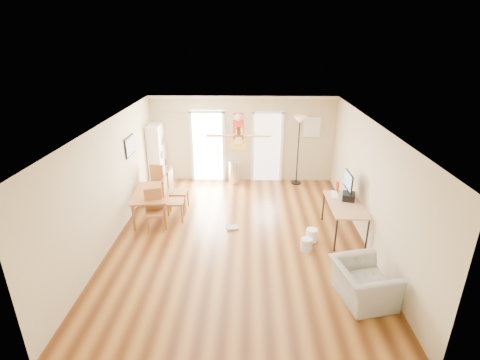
{
  "coord_description": "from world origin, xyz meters",
  "views": [
    {
      "loc": [
        0.19,
        -7.04,
        4.24
      ],
      "look_at": [
        0.0,
        0.6,
        1.15
      ],
      "focal_mm": 27.03,
      "sensor_mm": 36.0,
      "label": 1
    }
  ],
  "objects_px": {
    "wastebasket_a": "(312,235)",
    "armchair": "(363,283)",
    "dining_table": "(153,205)",
    "dining_chair_right_a": "(179,190)",
    "bookshelf": "(157,154)",
    "torchiere_lamp": "(298,151)",
    "computer_desk": "(344,219)",
    "dining_chair_near": "(154,211)",
    "dining_chair_right_b": "(174,199)",
    "printer": "(349,196)",
    "trash_can": "(234,172)",
    "dining_chair_far": "(161,179)",
    "wastebasket_b": "(306,244)"
  },
  "relations": [
    {
      "from": "dining_chair_far",
      "to": "computer_desk",
      "type": "bearing_deg",
      "value": 170.32
    },
    {
      "from": "dining_chair_right_b",
      "to": "wastebasket_b",
      "type": "relative_size",
      "value": 3.97
    },
    {
      "from": "bookshelf",
      "to": "dining_chair_right_b",
      "type": "height_order",
      "value": "bookshelf"
    },
    {
      "from": "wastebasket_b",
      "to": "armchair",
      "type": "relative_size",
      "value": 0.27
    },
    {
      "from": "computer_desk",
      "to": "wastebasket_a",
      "type": "distance_m",
      "value": 0.83
    },
    {
      "from": "armchair",
      "to": "dining_chair_right_b",
      "type": "bearing_deg",
      "value": 40.39
    },
    {
      "from": "dining_chair_right_b",
      "to": "computer_desk",
      "type": "relative_size",
      "value": 0.74
    },
    {
      "from": "bookshelf",
      "to": "printer",
      "type": "height_order",
      "value": "bookshelf"
    },
    {
      "from": "trash_can",
      "to": "dining_chair_near",
      "type": "bearing_deg",
      "value": -120.48
    },
    {
      "from": "torchiere_lamp",
      "to": "wastebasket_a",
      "type": "relative_size",
      "value": 7.28
    },
    {
      "from": "torchiere_lamp",
      "to": "armchair",
      "type": "height_order",
      "value": "torchiere_lamp"
    },
    {
      "from": "wastebasket_a",
      "to": "torchiere_lamp",
      "type": "bearing_deg",
      "value": 88.99
    },
    {
      "from": "dining_chair_far",
      "to": "dining_chair_right_a",
      "type": "bearing_deg",
      "value": 142.4
    },
    {
      "from": "trash_can",
      "to": "armchair",
      "type": "bearing_deg",
      "value": -65.21
    },
    {
      "from": "trash_can",
      "to": "wastebasket_b",
      "type": "height_order",
      "value": "trash_can"
    },
    {
      "from": "dining_chair_far",
      "to": "wastebasket_b",
      "type": "xyz_separation_m",
      "value": [
        3.68,
        -2.72,
        -0.35
      ]
    },
    {
      "from": "bookshelf",
      "to": "computer_desk",
      "type": "height_order",
      "value": "bookshelf"
    },
    {
      "from": "wastebasket_a",
      "to": "wastebasket_b",
      "type": "relative_size",
      "value": 1.05
    },
    {
      "from": "dining_chair_right_a",
      "to": "computer_desk",
      "type": "relative_size",
      "value": 0.74
    },
    {
      "from": "wastebasket_b",
      "to": "armchair",
      "type": "distance_m",
      "value": 1.68
    },
    {
      "from": "dining_chair_far",
      "to": "printer",
      "type": "xyz_separation_m",
      "value": [
        4.7,
        -1.84,
        0.37
      ]
    },
    {
      "from": "wastebasket_a",
      "to": "armchair",
      "type": "xyz_separation_m",
      "value": [
        0.55,
        -1.88,
        0.19
      ]
    },
    {
      "from": "dining_chair_near",
      "to": "armchair",
      "type": "bearing_deg",
      "value": -44.18
    },
    {
      "from": "torchiere_lamp",
      "to": "dining_chair_far",
      "type": "bearing_deg",
      "value": -165.74
    },
    {
      "from": "dining_chair_far",
      "to": "armchair",
      "type": "bearing_deg",
      "value": 150.62
    },
    {
      "from": "dining_table",
      "to": "printer",
      "type": "height_order",
      "value": "printer"
    },
    {
      "from": "wastebasket_a",
      "to": "trash_can",
      "type": "bearing_deg",
      "value": 119.1
    },
    {
      "from": "bookshelf",
      "to": "wastebasket_a",
      "type": "xyz_separation_m",
      "value": [
        4.14,
        -3.27,
        -0.78
      ]
    },
    {
      "from": "wastebasket_a",
      "to": "armchair",
      "type": "relative_size",
      "value": 0.28
    },
    {
      "from": "dining_table",
      "to": "dining_chair_right_a",
      "type": "bearing_deg",
      "value": 42.25
    },
    {
      "from": "dining_chair_right_a",
      "to": "dining_chair_right_b",
      "type": "distance_m",
      "value": 0.58
    },
    {
      "from": "dining_chair_near",
      "to": "torchiere_lamp",
      "type": "bearing_deg",
      "value": 23.95
    },
    {
      "from": "dining_table",
      "to": "dining_chair_right_b",
      "type": "bearing_deg",
      "value": -8.81
    },
    {
      "from": "bookshelf",
      "to": "trash_can",
      "type": "bearing_deg",
      "value": -10.98
    },
    {
      "from": "dining_chair_right_b",
      "to": "printer",
      "type": "relative_size",
      "value": 3.43
    },
    {
      "from": "dining_table",
      "to": "dining_chair_right_a",
      "type": "xyz_separation_m",
      "value": [
        0.55,
        0.5,
        0.19
      ]
    },
    {
      "from": "bookshelf",
      "to": "dining_chair_right_b",
      "type": "distance_m",
      "value": 2.57
    },
    {
      "from": "bookshelf",
      "to": "dining_chair_near",
      "type": "xyz_separation_m",
      "value": [
        0.59,
        -2.89,
        -0.43
      ]
    },
    {
      "from": "dining_chair_right_a",
      "to": "printer",
      "type": "height_order",
      "value": "dining_chair_right_a"
    },
    {
      "from": "computer_desk",
      "to": "armchair",
      "type": "height_order",
      "value": "computer_desk"
    },
    {
      "from": "dining_chair_far",
      "to": "printer",
      "type": "distance_m",
      "value": 5.07
    },
    {
      "from": "dining_chair_far",
      "to": "armchair",
      "type": "distance_m",
      "value": 6.1
    },
    {
      "from": "trash_can",
      "to": "dining_chair_right_a",
      "type": "bearing_deg",
      "value": -127.11
    },
    {
      "from": "wastebasket_a",
      "to": "armchair",
      "type": "distance_m",
      "value": 1.97
    },
    {
      "from": "printer",
      "to": "wastebasket_a",
      "type": "relative_size",
      "value": 1.11
    },
    {
      "from": "wastebasket_a",
      "to": "computer_desk",
      "type": "bearing_deg",
      "value": 21.39
    },
    {
      "from": "dining_chair_right_a",
      "to": "wastebasket_a",
      "type": "relative_size",
      "value": 3.76
    },
    {
      "from": "dining_chair_right_b",
      "to": "wastebasket_b",
      "type": "height_order",
      "value": "dining_chair_right_b"
    },
    {
      "from": "bookshelf",
      "to": "torchiere_lamp",
      "type": "distance_m",
      "value": 4.2
    },
    {
      "from": "bookshelf",
      "to": "torchiere_lamp",
      "type": "height_order",
      "value": "torchiere_lamp"
    }
  ]
}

